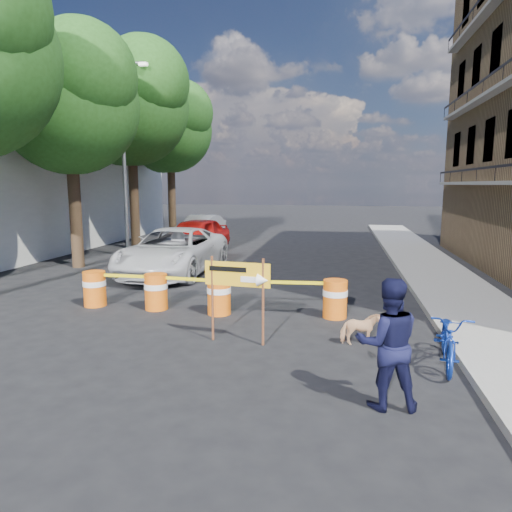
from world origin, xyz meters
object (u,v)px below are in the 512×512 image
at_px(barrel_mid_left, 156,291).
at_px(sedan_silver, 201,227).
at_px(barrel_far_right, 335,298).
at_px(bicycle, 450,313).
at_px(detour_sign, 245,282).
at_px(suv_white, 173,251).
at_px(sedan_red, 195,236).
at_px(pedestrian, 388,344).
at_px(barrel_mid_right, 219,295).
at_px(dog, 361,329).
at_px(barrel_far_left, 95,288).

relative_size(barrel_mid_left, sedan_silver, 0.21).
bearing_deg(barrel_far_right, bicycle, -52.60).
bearing_deg(detour_sign, barrel_mid_left, 149.32).
bearing_deg(suv_white, sedan_red, 99.35).
bearing_deg(sedan_silver, pedestrian, -58.38).
bearing_deg(detour_sign, sedan_red, 119.05).
height_order(barrel_far_right, detour_sign, detour_sign).
distance_m(barrel_mid_right, dog, 3.64).
relative_size(suv_white, sedan_red, 1.20).
bearing_deg(sedan_red, sedan_silver, 111.09).
relative_size(barrel_mid_right, barrel_far_right, 1.00).
bearing_deg(bicycle, barrel_far_right, 135.59).
bearing_deg(barrel_mid_left, suv_white, 105.22).
xyz_separation_m(detour_sign, pedestrian, (2.47, -2.17, -0.32)).
relative_size(barrel_mid_left, pedestrian, 0.49).
distance_m(barrel_mid_right, bicycle, 5.28).
height_order(barrel_mid_right, bicycle, bicycle).
height_order(barrel_mid_left, barrel_mid_right, same).
bearing_deg(dog, barrel_mid_left, 55.26).
height_order(barrel_mid_left, detour_sign, detour_sign).
bearing_deg(bicycle, barrel_mid_left, 166.90).
distance_m(sedan_red, sedan_silver, 5.47).
bearing_deg(bicycle, sedan_red, 134.08).
bearing_deg(detour_sign, barrel_mid_right, 124.98).
height_order(barrel_far_left, suv_white, suv_white).
relative_size(barrel_far_right, sedan_silver, 0.21).
distance_m(barrel_far_left, barrel_mid_right, 3.35).
bearing_deg(barrel_far_right, barrel_far_left, -179.53).
height_order(barrel_mid_right, barrel_far_right, same).
xyz_separation_m(barrel_far_right, suv_white, (-5.64, 4.44, 0.32)).
bearing_deg(barrel_far_left, sedan_silver, 96.21).
distance_m(pedestrian, sedan_red, 14.88).
bearing_deg(barrel_mid_left, barrel_mid_right, -4.60).
bearing_deg(sedan_silver, barrel_mid_left, -70.11).
xyz_separation_m(barrel_far_right, dog, (0.52, -1.79, -0.15)).
height_order(barrel_mid_left, barrel_far_right, same).
bearing_deg(sedan_red, pedestrian, -55.10).
height_order(barrel_mid_left, sedan_red, sedan_red).
xyz_separation_m(barrel_mid_left, dog, (4.93, -1.72, -0.15)).
distance_m(bicycle, suv_white, 10.33).
height_order(barrel_far_left, sedan_red, sedan_red).
distance_m(detour_sign, sedan_red, 11.87).
distance_m(barrel_mid_left, sedan_silver, 14.56).
xyz_separation_m(barrel_far_left, dog, (6.62, -1.74, -0.15)).
height_order(barrel_far_right, suv_white, suv_white).
relative_size(bicycle, suv_white, 0.33).
distance_m(barrel_mid_left, pedestrian, 6.69).
bearing_deg(barrel_far_right, dog, -73.93).
bearing_deg(suv_white, dog, -44.24).
xyz_separation_m(barrel_mid_left, barrel_far_right, (4.42, 0.08, 0.00)).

